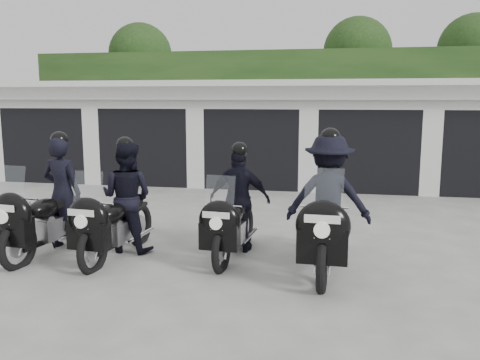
% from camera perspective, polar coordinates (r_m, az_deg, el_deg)
% --- Properties ---
extents(ground, '(80.00, 80.00, 0.00)m').
position_cam_1_polar(ground, '(8.76, -4.89, -7.42)').
color(ground, '#A1A19C').
rests_on(ground, ground).
extents(garage_block, '(16.40, 6.80, 2.96)m').
position_cam_1_polar(garage_block, '(16.32, 2.77, 5.44)').
color(garage_block, silver).
rests_on(garage_block, ground).
extents(background_vegetation, '(20.00, 3.90, 5.80)m').
position_cam_1_polar(background_vegetation, '(21.07, 5.73, 9.92)').
color(background_vegetation, '#183413').
rests_on(background_vegetation, ground).
extents(police_bike_a, '(0.86, 2.32, 2.02)m').
position_cam_1_polar(police_bike_a, '(8.74, -20.54, -2.60)').
color(police_bike_a, black).
rests_on(police_bike_a, ground).
extents(police_bike_b, '(0.94, 2.24, 1.95)m').
position_cam_1_polar(police_bike_b, '(8.33, -13.22, -2.68)').
color(police_bike_b, black).
rests_on(police_bike_b, ground).
extents(police_bike_c, '(1.05, 2.14, 1.86)m').
position_cam_1_polar(police_bike_c, '(8.12, -0.38, -2.98)').
color(police_bike_c, black).
rests_on(police_bike_c, ground).
extents(police_bike_d, '(1.30, 2.45, 2.13)m').
position_cam_1_polar(police_bike_d, '(7.63, 9.81, -3.00)').
color(police_bike_d, black).
rests_on(police_bike_d, ground).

